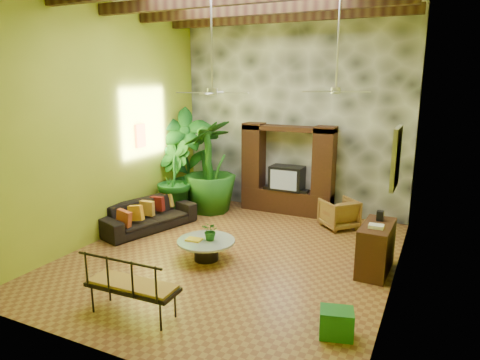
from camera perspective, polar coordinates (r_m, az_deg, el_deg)
The scene contains 21 objects.
ground at distance 8.65m, azimuth -0.91°, elevation -9.95°, with size 7.00×7.00×0.00m, color brown.
back_wall at distance 11.22m, azimuth 7.14°, elevation 8.55°, with size 6.00×0.02×5.00m, color #91A625.
left_wall at distance 9.71m, azimuth -17.15°, elevation 7.33°, with size 0.02×7.00×5.00m, color #91A625.
right_wall at distance 7.18m, azimuth 21.05°, elevation 5.09°, with size 0.02×7.00×5.00m, color #91A625.
stone_accent_wall at distance 11.16m, azimuth 7.04°, elevation 8.53°, with size 5.98×0.10×4.98m, color #363A3E.
entertainment_center at distance 11.11m, azimuth 6.31°, elevation 0.52°, with size 2.40×0.55×2.30m.
ceiling_fan_front at distance 7.68m, azimuth -3.74°, elevation 13.18°, with size 1.28×1.28×1.86m.
ceiling_fan_back at distance 8.53m, azimuth 12.70°, elevation 12.91°, with size 1.28×1.28×1.86m.
wall_art_mask at distance 10.48m, azimuth -13.14°, elevation 5.77°, with size 0.06×0.32×0.55m, color #BE7A16.
wall_art_painting at distance 6.62m, azimuth 20.11°, elevation 2.79°, with size 0.06×0.70×0.90m, color #26688C.
sofa at distance 10.20m, azimuth -12.23°, elevation -4.58°, with size 2.28×0.89×0.67m, color black.
wicker_armchair at distance 10.31m, azimuth 13.05°, elevation -4.36°, with size 0.74×0.76×0.69m, color olive.
tall_plant_a at distance 11.54m, azimuth -7.25°, elevation 2.89°, with size 1.41×0.96×2.69m, color #185D1E.
tall_plant_b at distance 10.99m, azimuth -8.95°, elevation 0.25°, with size 1.05×0.85×1.92m, color #16561B.
tall_plant_c at distance 11.10m, azimuth -4.06°, elevation 1.82°, with size 1.35×1.35×2.41m, color #1D5716.
coffee_table at distance 8.37m, azimuth -4.53°, elevation -8.90°, with size 1.11×1.11×0.40m.
centerpiece_plant at distance 8.24m, azimuth -3.91°, elevation -6.80°, with size 0.33×0.29×0.37m, color #1C5616.
yellow_tray at distance 8.32m, azimuth -6.14°, elevation -7.91°, with size 0.30×0.21×0.03m, color yellow.
iron_bench at distance 6.55m, azimuth -14.63°, elevation -13.17°, with size 1.43×0.56×0.57m.
side_console at distance 8.17m, azimuth 17.66°, elevation -8.65°, with size 0.50×1.12×0.90m, color #372211.
green_bin at distance 6.25m, azimuth 12.73°, elevation -18.10°, with size 0.45×0.34×0.39m, color #1C6A20.
Camera 1 is at (3.56, -7.10, 3.43)m, focal length 32.00 mm.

